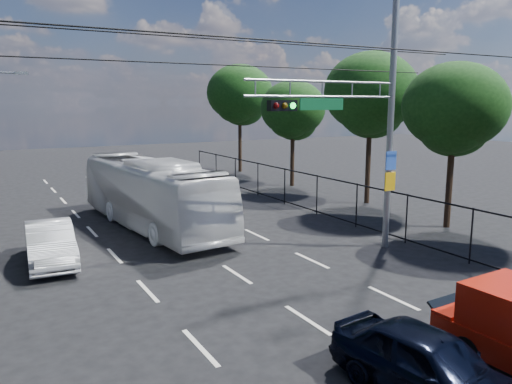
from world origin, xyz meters
TOP-DOWN VIEW (x-y plane):
  - lane_markings at (-0.00, 14.00)m, footprint 6.12×38.00m
  - signal_mast at (5.28, 7.99)m, footprint 6.43×0.39m
  - utility_wires at (0.00, 8.83)m, footprint 22.00×5.04m
  - fence_right at (7.60, 12.17)m, footprint 0.06×34.03m
  - tree_right_b at (11.22, 9.02)m, footprint 4.50×4.50m
  - tree_right_c at (11.82, 15.02)m, footprint 5.10×5.10m
  - tree_right_d at (11.42, 22.02)m, footprint 4.32×4.32m
  - tree_right_e at (11.62, 30.02)m, footprint 5.28×5.28m
  - navy_hatchback at (-0.04, -0.02)m, footprint 2.11×4.24m
  - white_bus at (-0.41, 15.50)m, footprint 3.65×11.28m
  - white_van at (-5.13, 12.22)m, footprint 1.78×4.44m

SIDE VIEW (x-z plane):
  - lane_markings at x=0.00m, z-range 0.00..0.01m
  - navy_hatchback at x=-0.04m, z-range 0.00..1.39m
  - white_van at x=-5.13m, z-range 0.00..1.43m
  - fence_right at x=7.60m, z-range 0.03..2.03m
  - white_bus at x=-0.41m, z-range 0.00..3.09m
  - tree_right_d at x=11.42m, z-range 1.34..8.36m
  - tree_right_b at x=11.22m, z-range 1.40..8.71m
  - signal_mast at x=5.28m, z-range 0.49..9.99m
  - tree_right_c at x=11.82m, z-range 1.59..9.88m
  - tree_right_e at x=11.62m, z-range 1.65..10.23m
  - utility_wires at x=0.00m, z-range 6.86..7.60m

